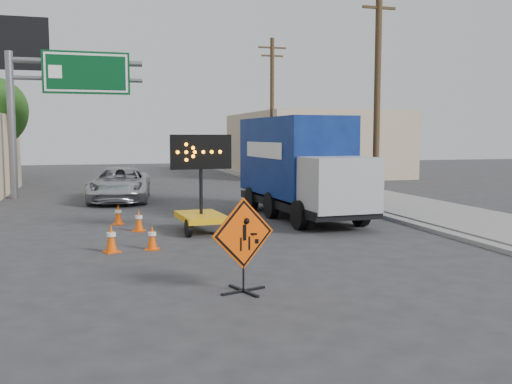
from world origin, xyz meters
name	(u,v)px	position (x,y,z in m)	size (l,w,h in m)	color
ground	(245,286)	(0.00, 0.00, 0.00)	(100.00, 100.00, 0.00)	#2D2D30
curb_right	(311,195)	(7.20, 15.00, 0.06)	(0.40, 60.00, 0.12)	gray
sidewalk_right	(355,194)	(9.50, 15.00, 0.07)	(4.00, 60.00, 0.15)	gray
building_right_far	(311,144)	(13.00, 30.00, 2.30)	(10.00, 14.00, 4.60)	#C5AC8E
highway_gantry	(57,90)	(-4.43, 17.96, 5.07)	(6.18, 0.38, 6.90)	slate
utility_pole_near	(377,91)	(8.00, 10.00, 4.68)	(1.80, 0.26, 9.00)	#47361E
utility_pole_far	(272,108)	(8.00, 24.00, 4.68)	(1.80, 0.26, 9.00)	#47361E
construction_sign	(243,243)	(-0.14, -0.42, 0.95)	(1.29, 0.93, 1.80)	black
arrow_board	(201,211)	(0.28, 6.41, 0.66)	(1.88, 2.17, 2.97)	#E9A70C
pickup_truck	(120,184)	(-1.78, 15.55, 0.76)	(2.53, 5.50, 1.53)	#B9BDC1
box_truck	(300,172)	(4.27, 8.65, 1.63)	(2.71, 7.66, 3.59)	black
cone_a	(152,237)	(-1.42, 4.10, 0.32)	(0.43, 0.43, 0.65)	#EC4C04
cone_b	(111,238)	(-2.45, 4.03, 0.36)	(0.49, 0.49, 0.73)	#EC4C04
cone_c	(139,220)	(-1.55, 7.09, 0.35)	(0.47, 0.47, 0.70)	#EC4C04
cone_d	(118,214)	(-2.11, 8.66, 0.34)	(0.45, 0.45, 0.68)	#EC4C04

